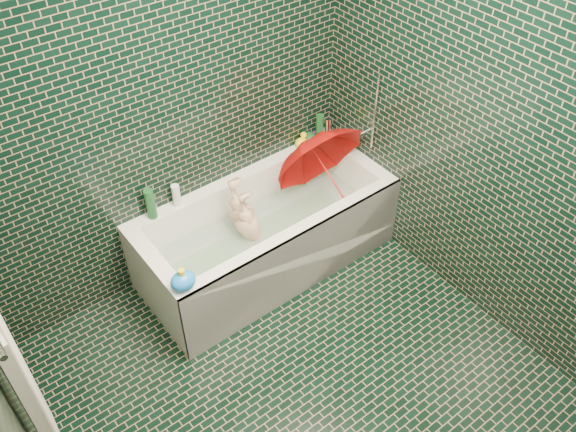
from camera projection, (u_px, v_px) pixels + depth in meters
floor at (309, 401)px, 3.47m from camera, size 2.80×2.80×0.00m
wall_back at (158, 107)px, 3.43m from camera, size 2.80×0.00×2.80m
wall_left at (17, 419)px, 2.04m from camera, size 0.00×2.80×2.80m
wall_right at (507, 140)px, 3.20m from camera, size 0.00×2.80×2.80m
bathtub at (268, 241)px, 4.11m from camera, size 1.70×0.75×0.55m
bath_mat at (266, 245)px, 4.16m from camera, size 1.35×0.47×0.01m
water at (266, 230)px, 4.06m from camera, size 1.48×0.53×0.00m
towel at (28, 394)px, 2.35m from camera, size 0.08×0.44×1.12m
faucet at (363, 129)px, 4.10m from camera, size 0.18×0.19×0.55m
child at (251, 232)px, 4.03m from camera, size 0.88×0.48×0.32m
umbrella at (328, 173)px, 4.00m from camera, size 0.83×0.93×0.96m
soap_bottle_a at (327, 137)px, 4.42m from camera, size 0.12×0.12×0.27m
soap_bottle_b at (322, 141)px, 4.38m from camera, size 0.10×0.10×0.18m
soap_bottle_c at (316, 144)px, 4.35m from camera, size 0.16×0.16×0.18m
bottle_right_tall at (320, 127)px, 4.33m from camera, size 0.06×0.06×0.20m
bottle_right_pump at (328, 129)px, 4.34m from camera, size 0.07×0.07×0.17m
bottle_left_tall at (151, 204)px, 3.72m from camera, size 0.06×0.06×0.21m
bottle_left_short at (176, 195)px, 3.82m from camera, size 0.05×0.05×0.16m
rubber_duck at (302, 141)px, 4.30m from camera, size 0.12×0.10×0.10m
bath_toy at (183, 281)px, 3.33m from camera, size 0.16×0.14×0.14m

